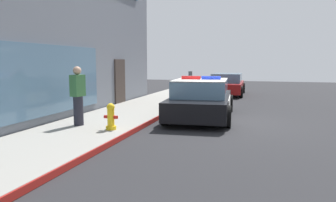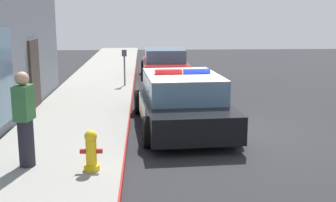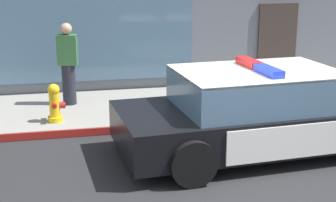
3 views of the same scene
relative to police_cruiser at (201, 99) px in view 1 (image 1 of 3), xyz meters
The scene contains 8 objects.
ground 1.29m from the police_cruiser, 135.56° to the right, with size 48.00×48.00×0.00m, color #262628.
sidewalk 2.88m from the police_cruiser, 106.05° to the left, with size 48.00×2.72×0.15m, color gray.
curb_red_paint 1.66m from the police_cruiser, 120.36° to the left, with size 28.80×0.04×0.14m, color maroon.
police_cruiser is the anchor object (origin of this frame).
fire_hydrant 3.86m from the police_cruiser, 151.08° to the left, with size 0.34×0.39×0.73m.
car_down_street 8.46m from the police_cruiser, ahead, with size 4.41×2.11×1.29m.
pedestrian_on_sidewalk 4.35m from the police_cruiser, 135.37° to the left, with size 0.43×0.32×1.71m.
parking_meter 5.90m from the police_cruiser, 16.24° to the left, with size 0.12×0.18×1.34m.
Camera 1 is at (-10.42, -1.29, 1.99)m, focal length 34.33 mm.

